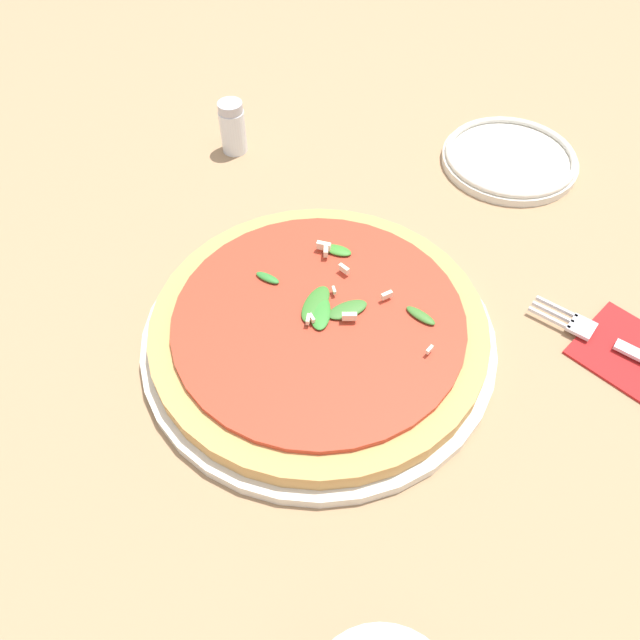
# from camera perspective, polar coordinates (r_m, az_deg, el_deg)

# --- Properties ---
(ground_plane) EXTENTS (6.00, 6.00, 0.00)m
(ground_plane) POSITION_cam_1_polar(r_m,az_deg,el_deg) (0.60, 1.36, -2.68)
(ground_plane) COLOR #9E7A56
(pizza_arugula_main) EXTENTS (0.34, 0.34, 0.05)m
(pizza_arugula_main) POSITION_cam_1_polar(r_m,az_deg,el_deg) (0.60, 0.01, -0.78)
(pizza_arugula_main) COLOR silver
(pizza_arugula_main) RESTS_ON ground_plane
(side_plate_white) EXTENTS (0.17, 0.17, 0.02)m
(side_plate_white) POSITION_cam_1_polar(r_m,az_deg,el_deg) (0.84, 16.96, 13.97)
(side_plate_white) COLOR silver
(side_plate_white) RESTS_ON ground_plane
(shaker_pepper) EXTENTS (0.03, 0.03, 0.07)m
(shaker_pepper) POSITION_cam_1_polar(r_m,az_deg,el_deg) (0.82, -7.99, 17.03)
(shaker_pepper) COLOR silver
(shaker_pepper) RESTS_ON ground_plane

